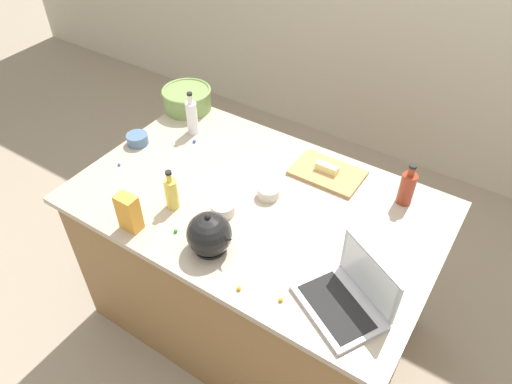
{
  "coord_description": "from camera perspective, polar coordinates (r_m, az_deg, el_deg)",
  "views": [
    {
      "loc": [
        0.85,
        -1.3,
        2.35
      ],
      "look_at": [
        0.0,
        0.0,
        0.95
      ],
      "focal_mm": 33.49,
      "sensor_mm": 36.0,
      "label": 1
    }
  ],
  "objects": [
    {
      "name": "butter_stick_left",
      "position": [
        2.26,
        8.45,
        2.86
      ],
      "size": [
        0.11,
        0.04,
        0.04
      ],
      "primitive_type": "cube",
      "rotation": [
        0.0,
        0.0,
        0.01
      ],
      "color": "#F4E58C",
      "rests_on": "cutting_board"
    },
    {
      "name": "bottle_vinegar",
      "position": [
        2.5,
        -7.67,
        8.9
      ],
      "size": [
        0.06,
        0.06,
        0.23
      ],
      "color": "white",
      "rests_on": "island_counter"
    },
    {
      "name": "candy_2",
      "position": [
        1.77,
        3.0,
        -12.71
      ],
      "size": [
        0.02,
        0.02,
        0.02
      ],
      "primitive_type": "sphere",
      "color": "yellow",
      "rests_on": "island_counter"
    },
    {
      "name": "candy_6",
      "position": [
        1.93,
        11.87,
        -7.35
      ],
      "size": [
        0.02,
        0.02,
        0.02
      ],
      "primitive_type": "sphere",
      "color": "#CC3399",
      "rests_on": "island_counter"
    },
    {
      "name": "cutting_board",
      "position": [
        2.28,
        8.53,
        2.28
      ],
      "size": [
        0.33,
        0.21,
        0.02
      ],
      "primitive_type": "cube",
      "color": "#AD7F4C",
      "rests_on": "island_counter"
    },
    {
      "name": "candy_0",
      "position": [
        2.47,
        -7.38,
        6.05
      ],
      "size": [
        0.02,
        0.02,
        0.02
      ],
      "primitive_type": "sphere",
      "color": "blue",
      "rests_on": "island_counter"
    },
    {
      "name": "candy_bag",
      "position": [
        2.01,
        -14.95,
        -2.39
      ],
      "size": [
        0.09,
        0.06,
        0.17
      ],
      "primitive_type": "cube",
      "color": "gold",
      "rests_on": "island_counter"
    },
    {
      "name": "bottle_soy",
      "position": [
        2.16,
        17.6,
        0.5
      ],
      "size": [
        0.07,
        0.07,
        0.21
      ],
      "color": "maroon",
      "rests_on": "island_counter"
    },
    {
      "name": "laptop",
      "position": [
        1.76,
        10.98,
        -12.16
      ],
      "size": [
        0.38,
        0.35,
        0.22
      ],
      "color": "#B7B7BC",
      "rests_on": "island_counter"
    },
    {
      "name": "candy_1",
      "position": [
        1.79,
        -2.05,
        -11.42
      ],
      "size": [
        0.02,
        0.02,
        0.02
      ],
      "primitive_type": "sphere",
      "color": "yellow",
      "rests_on": "island_counter"
    },
    {
      "name": "ground_plane",
      "position": [
        2.82,
        0.0,
        -14.5
      ],
      "size": [
        12.0,
        12.0,
        0.0
      ],
      "primitive_type": "plane",
      "color": "gray"
    },
    {
      "name": "island_counter",
      "position": [
        2.45,
        0.0,
        -8.68
      ],
      "size": [
        1.62,
        1.02,
        0.9
      ],
      "color": "olive",
      "rests_on": "ground"
    },
    {
      "name": "ramekin_wide",
      "position": [
        2.51,
        -13.98,
        6.15
      ],
      "size": [
        0.11,
        0.11,
        0.05
      ],
      "primitive_type": "cylinder",
      "color": "slate",
      "rests_on": "island_counter"
    },
    {
      "name": "ramekin_medium",
      "position": [
        2.13,
        1.5,
        0.02
      ],
      "size": [
        0.1,
        0.1,
        0.05
      ],
      "primitive_type": "cylinder",
      "color": "beige",
      "rests_on": "island_counter"
    },
    {
      "name": "bottle_oil",
      "position": [
        2.07,
        -10.07,
        -0.1
      ],
      "size": [
        0.06,
        0.06,
        0.2
      ],
      "color": "#DBC64C",
      "rests_on": "island_counter"
    },
    {
      "name": "candy_4",
      "position": [
        2.4,
        -16.04,
        3.18
      ],
      "size": [
        0.01,
        0.01,
        0.01
      ],
      "primitive_type": "sphere",
      "color": "blue",
      "rests_on": "island_counter"
    },
    {
      "name": "kettle",
      "position": [
        1.88,
        -5.59,
        -5.08
      ],
      "size": [
        0.21,
        0.18,
        0.2
      ],
      "color": "black",
      "rests_on": "island_counter"
    },
    {
      "name": "ramekin_small",
      "position": [
        2.05,
        -3.99,
        -1.96
      ],
      "size": [
        0.11,
        0.11,
        0.05
      ],
      "primitive_type": "cylinder",
      "color": "beige",
      "rests_on": "island_counter"
    },
    {
      "name": "candy_5",
      "position": [
        2.01,
        -9.59,
        -4.62
      ],
      "size": [
        0.02,
        0.02,
        0.02
      ],
      "primitive_type": "sphere",
      "color": "green",
      "rests_on": "island_counter"
    },
    {
      "name": "mixing_bowl_large",
      "position": [
        2.72,
        -8.24,
        10.99
      ],
      "size": [
        0.27,
        0.27,
        0.12
      ],
      "color": "#72934C",
      "rests_on": "island_counter"
    }
  ]
}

